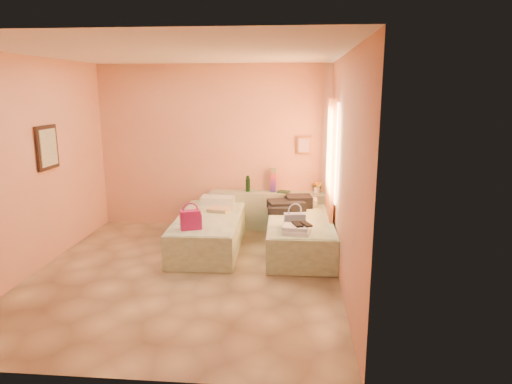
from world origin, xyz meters
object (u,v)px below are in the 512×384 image
Objects in this scene: headboard_ledge at (269,211)px; magenta_handbag at (191,220)px; towel_stack at (297,230)px; bed_right at (300,234)px; blue_handbag at (295,220)px; bed_left at (209,232)px; flower_vase at (317,186)px; water_bottle at (248,184)px; green_book at (284,192)px.

magenta_handbag reaches higher than headboard_ledge.
headboard_ledge is at bearing 105.02° from towel_stack.
bed_right is 0.79m from towel_stack.
blue_handbag is (0.44, -1.48, 0.27)m from headboard_ledge.
bed_left is at bearing 152.94° from blue_handbag.
bed_right is at bearing 86.35° from towel_stack.
water_bottle is at bearing -177.83° from flower_vase.
headboard_ledge is at bearing -163.90° from green_book.
magenta_handbag is at bearing -157.36° from bed_right.
water_bottle is at bearing 109.91° from blue_handbag.
water_bottle is at bearing 49.53° from magenta_handbag.
flower_vase is at bearing 79.72° from towel_stack.
blue_handbag is (0.20, -1.46, -0.07)m from green_book.
blue_handbag is at bearing -62.35° from green_book.
magenta_handbag is at bearing -179.09° from blue_handbag.
headboard_ledge is 1.02× the size of bed_right.
bed_right is 1.69m from magenta_handbag.
green_book is 1.79m from towel_stack.
headboard_ledge is 1.57m from blue_handbag.
blue_handbag is 0.31m from towel_stack.
magenta_handbag is (-1.22, -1.71, -0.03)m from green_book.
water_bottle is 1.18m from flower_vase.
water_bottle reaches higher than bed_right.
towel_stack is at bearing -95.12° from bed_right.
blue_handbag is at bearing -73.25° from headboard_ledge.
headboard_ledge is 7.22× the size of magenta_handbag.
green_book is at bearing 41.80° from bed_left.
bed_right is 8.46× the size of flower_vase.
magenta_handbag is at bearing -105.72° from green_book.
magenta_handbag is (-1.50, -0.67, 0.38)m from bed_right.
flower_vase is 2.53m from magenta_handbag.
water_bottle is at bearing 178.08° from headboard_ledge.
magenta_handbag reaches higher than blue_handbag.
green_book is (0.24, -0.02, 0.34)m from headboard_ledge.
flower_vase is 0.68× the size of towel_stack.
headboard_ledge is at bearing -1.92° from water_bottle.
green_book is (-0.28, 1.03, 0.42)m from bed_right.
towel_stack is at bearing -30.30° from bed_left.
bed_right is at bearing 2.85° from magenta_handbag.
green_book is 0.58m from flower_vase.
flower_vase is at bearing 4.03° from headboard_ledge.
flower_vase is (1.18, 0.04, -0.01)m from water_bottle.
magenta_handbag is at bearing -135.14° from flower_vase.
blue_handbag is (1.42, 0.24, -0.04)m from magenta_handbag.
magenta_handbag is 1.44m from blue_handbag.
bed_left is at bearing 58.45° from magenta_handbag.
bed_left is at bearing -129.10° from headboard_ledge.
blue_handbag reaches higher than headboard_ledge.
flower_vase reaches higher than towel_stack.
flower_vase reaches higher than headboard_ledge.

